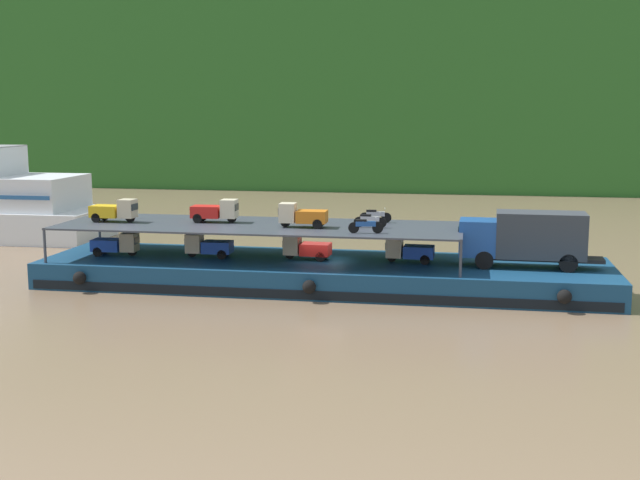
# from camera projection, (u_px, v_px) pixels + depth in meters

# --- Properties ---
(ground_plane) EXTENTS (400.00, 400.00, 0.00)m
(ground_plane) POSITION_uv_depth(u_px,v_px,m) (323.00, 286.00, 47.82)
(ground_plane) COLOR #7F664C
(hillside_far_bank) EXTENTS (121.35, 32.68, 40.54)m
(hillside_far_bank) POSITION_uv_depth(u_px,v_px,m) (412.00, 15.00, 111.62)
(hillside_far_bank) COLOR #286023
(hillside_far_bank) RESTS_ON ground
(cargo_barge) EXTENTS (32.74, 8.64, 1.50)m
(cargo_barge) POSITION_uv_depth(u_px,v_px,m) (323.00, 273.00, 47.68)
(cargo_barge) COLOR navy
(cargo_barge) RESTS_ON ground
(covered_lorry) EXTENTS (7.90, 2.44, 3.10)m
(covered_lorry) POSITION_uv_depth(u_px,v_px,m) (526.00, 237.00, 45.27)
(covered_lorry) COLOR #1E4C99
(covered_lorry) RESTS_ON cargo_barge
(cargo_rack) EXTENTS (23.54, 7.26, 2.00)m
(cargo_rack) POSITION_uv_depth(u_px,v_px,m) (259.00, 226.00, 47.95)
(cargo_rack) COLOR #383D47
(cargo_rack) RESTS_ON cargo_barge
(mini_truck_lower_stern) EXTENTS (2.78, 1.27, 1.38)m
(mini_truck_lower_stern) POSITION_uv_depth(u_px,v_px,m) (116.00, 244.00, 49.15)
(mini_truck_lower_stern) COLOR #1E47B7
(mini_truck_lower_stern) RESTS_ON cargo_barge
(mini_truck_lower_aft) EXTENTS (2.77, 1.26, 1.38)m
(mini_truck_lower_aft) POSITION_uv_depth(u_px,v_px,m) (208.00, 246.00, 48.51)
(mini_truck_lower_aft) COLOR #1E47B7
(mini_truck_lower_aft) RESTS_ON cargo_barge
(mini_truck_lower_mid) EXTENTS (2.79, 1.28, 1.38)m
(mini_truck_lower_mid) POSITION_uv_depth(u_px,v_px,m) (306.00, 248.00, 47.80)
(mini_truck_lower_mid) COLOR red
(mini_truck_lower_mid) RESTS_ON cargo_barge
(mini_truck_lower_fore) EXTENTS (2.78, 1.27, 1.38)m
(mini_truck_lower_fore) POSITION_uv_depth(u_px,v_px,m) (409.00, 250.00, 46.90)
(mini_truck_lower_fore) COLOR #1E47B7
(mini_truck_lower_fore) RESTS_ON cargo_barge
(mini_truck_upper_stern) EXTENTS (2.78, 1.27, 1.38)m
(mini_truck_upper_stern) POSITION_uv_depth(u_px,v_px,m) (115.00, 210.00, 49.06)
(mini_truck_upper_stern) COLOR gold
(mini_truck_upper_stern) RESTS_ON cargo_rack
(mini_truck_upper_mid) EXTENTS (2.78, 1.26, 1.38)m
(mini_truck_upper_mid) POSITION_uv_depth(u_px,v_px,m) (216.00, 211.00, 48.89)
(mini_truck_upper_mid) COLOR red
(mini_truck_upper_mid) RESTS_ON cargo_rack
(mini_truck_upper_fore) EXTENTS (2.76, 1.23, 1.38)m
(mini_truck_upper_fore) POSITION_uv_depth(u_px,v_px,m) (302.00, 215.00, 46.78)
(mini_truck_upper_fore) COLOR orange
(mini_truck_upper_fore) RESTS_ON cargo_rack
(motorcycle_upper_port) EXTENTS (1.90, 0.55, 0.87)m
(motorcycle_upper_port) POSITION_uv_depth(u_px,v_px,m) (365.00, 225.00, 44.61)
(motorcycle_upper_port) COLOR black
(motorcycle_upper_port) RESTS_ON cargo_rack
(motorcycle_upper_centre) EXTENTS (1.90, 0.55, 0.87)m
(motorcycle_upper_centre) POSITION_uv_depth(u_px,v_px,m) (370.00, 220.00, 46.73)
(motorcycle_upper_centre) COLOR black
(motorcycle_upper_centre) RESTS_ON cargo_rack
(motorcycle_upper_stbd) EXTENTS (1.90, 0.55, 0.87)m
(motorcycle_upper_stbd) POSITION_uv_depth(u_px,v_px,m) (375.00, 215.00, 48.83)
(motorcycle_upper_stbd) COLOR black
(motorcycle_upper_stbd) RESTS_ON cargo_rack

